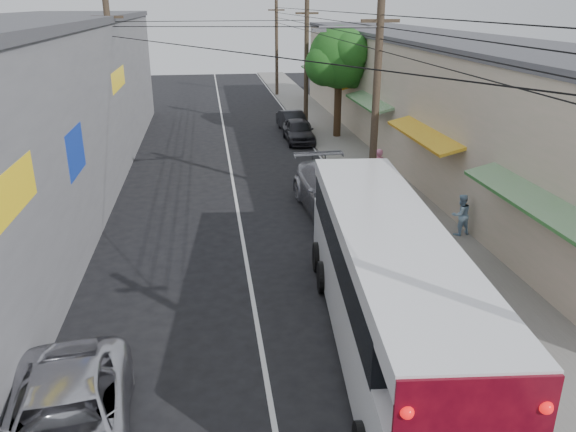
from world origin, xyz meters
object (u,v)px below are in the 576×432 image
at_px(parked_suv, 336,192).
at_px(pedestrian_near, 378,169).
at_px(coach_bus, 385,282).
at_px(parked_car_mid, 299,131).
at_px(pedestrian_far, 461,215).
at_px(jeepney, 66,426).
at_px(parked_car_far, 293,122).

relative_size(parked_suv, pedestrian_near, 3.55).
bearing_deg(coach_bus, pedestrian_near, 79.16).
relative_size(parked_suv, parked_car_mid, 1.58).
distance_m(parked_suv, pedestrian_far, 4.80).
bearing_deg(jeepney, pedestrian_near, 47.96).
relative_size(jeepney, pedestrian_far, 3.41).
relative_size(coach_bus, jeepney, 2.23).
relative_size(jeepney, parked_car_far, 1.29).
height_order(parked_suv, parked_car_far, parked_suv).
height_order(pedestrian_near, pedestrian_far, pedestrian_near).
bearing_deg(pedestrian_near, coach_bus, 65.37).
bearing_deg(pedestrian_far, parked_car_far, -92.74).
bearing_deg(jeepney, parked_car_mid, 64.32).
relative_size(coach_bus, parked_car_mid, 2.82).
xyz_separation_m(jeepney, parked_suv, (7.60, 11.70, 0.21)).
distance_m(coach_bus, parked_suv, 8.98).
bearing_deg(pedestrian_near, parked_suv, 38.43).
relative_size(jeepney, parked_suv, 0.80).
height_order(jeepney, parked_car_mid, jeepney).
height_order(parked_car_far, pedestrian_near, pedestrian_near).
xyz_separation_m(jeepney, parked_car_far, (8.19, 26.86, -0.06)).
bearing_deg(jeepney, coach_bus, 15.54).
distance_m(parked_suv, pedestrian_near, 3.59).
distance_m(coach_bus, parked_car_mid, 21.20).
bearing_deg(coach_bus, parked_suv, 89.63).
xyz_separation_m(parked_car_mid, pedestrian_near, (1.96, -9.60, 0.32)).
bearing_deg(coach_bus, jeepney, -152.26).
relative_size(parked_car_far, pedestrian_far, 2.63).
xyz_separation_m(parked_suv, pedestrian_near, (2.45, 2.63, 0.09)).
bearing_deg(parked_car_far, coach_bus, -99.98).
height_order(parked_car_mid, parked_car_far, parked_car_mid).
xyz_separation_m(coach_bus, pedestrian_near, (3.32, 11.53, -0.65)).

